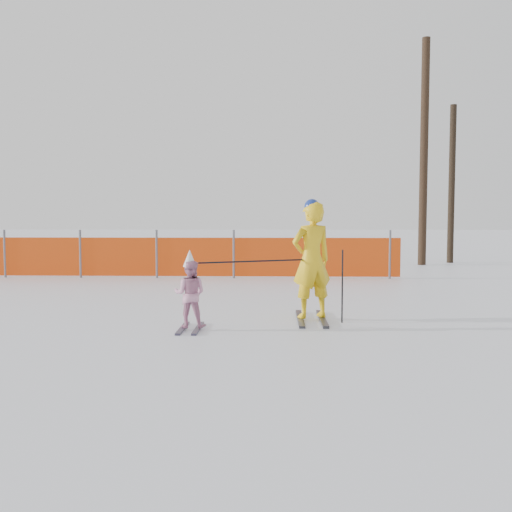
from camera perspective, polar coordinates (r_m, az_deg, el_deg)
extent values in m
plane|color=white|center=(8.25, -0.12, -7.19)|extent=(120.00, 120.00, 0.00)
cube|color=black|center=(8.88, 4.44, -6.26)|extent=(0.09, 1.40, 0.04)
cube|color=black|center=(8.91, 6.64, -6.25)|extent=(0.09, 1.40, 0.04)
imported|color=yellow|center=(8.78, 5.58, -0.41)|extent=(0.77, 0.66, 1.78)
sphere|color=navy|center=(8.75, 5.61, 4.94)|extent=(0.23, 0.23, 0.23)
cube|color=black|center=(8.20, -7.36, -7.18)|extent=(0.09, 0.87, 0.03)
cube|color=black|center=(8.17, -5.82, -7.21)|extent=(0.09, 0.87, 0.03)
imported|color=pink|center=(8.11, -6.62, -3.79)|extent=(0.49, 0.39, 0.95)
cone|color=white|center=(8.05, -6.65, -0.22)|extent=(0.19, 0.19, 0.24)
cylinder|color=black|center=(8.66, 8.62, -3.02)|extent=(0.02, 0.02, 1.10)
cylinder|color=black|center=(8.37, -0.27, -0.53)|extent=(1.54, 0.71, 0.02)
cylinder|color=#595960|center=(16.27, -23.82, 0.22)|extent=(0.06, 0.06, 1.25)
cylinder|color=#595960|center=(15.51, -17.15, 0.21)|extent=(0.06, 0.06, 1.25)
cylinder|color=#595960|center=(14.97, -9.90, 0.20)|extent=(0.06, 0.06, 1.25)
cylinder|color=#595960|center=(14.69, -2.24, 0.19)|extent=(0.06, 0.06, 1.25)
cylinder|color=#595960|center=(14.69, 5.56, 0.17)|extent=(0.06, 0.06, 1.25)
cylinder|color=#595960|center=(14.95, 13.24, 0.15)|extent=(0.06, 0.06, 1.25)
cube|color=#EA460C|center=(15.18, -13.09, -0.07)|extent=(14.27, 0.03, 1.00)
cylinder|color=#302115|center=(19.63, 16.45, 9.88)|extent=(0.26, 0.26, 7.33)
cylinder|color=black|center=(20.73, 18.98, 6.79)|extent=(0.22, 0.22, 5.38)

